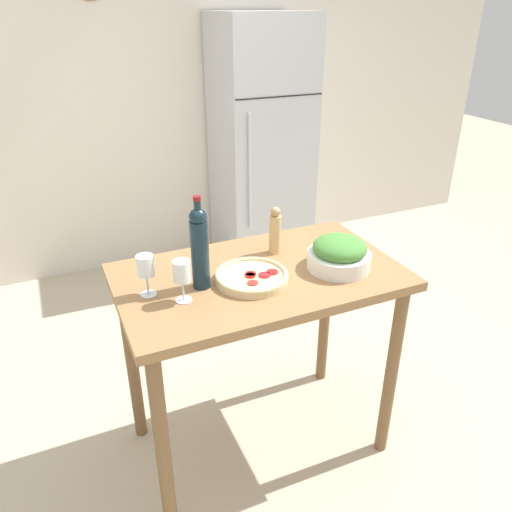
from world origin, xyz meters
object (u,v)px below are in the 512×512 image
(wine_glass_far, at_px, (146,268))
(pepper_mill, at_px, (275,231))
(homemade_pizza, at_px, (252,277))
(wine_bottle, at_px, (200,246))
(wine_glass_near, at_px, (182,274))
(refrigerator, at_px, (261,146))
(salad_bowl, at_px, (339,254))

(wine_glass_far, distance_m, pepper_mill, 0.60)
(homemade_pizza, bearing_deg, wine_bottle, 168.34)
(wine_bottle, distance_m, wine_glass_near, 0.13)
(refrigerator, distance_m, salad_bowl, 1.99)
(homemade_pizza, bearing_deg, wine_glass_far, 171.06)
(salad_bowl, bearing_deg, wine_glass_far, 172.10)
(salad_bowl, relative_size, homemade_pizza, 0.89)
(wine_glass_near, distance_m, pepper_mill, 0.53)
(wine_glass_near, bearing_deg, wine_bottle, 37.36)
(refrigerator, relative_size, wine_glass_near, 11.43)
(salad_bowl, bearing_deg, wine_bottle, 171.53)
(homemade_pizza, bearing_deg, refrigerator, 64.40)
(homemade_pizza, bearing_deg, wine_glass_near, -173.69)
(refrigerator, xyz_separation_m, pepper_mill, (-0.70, -1.69, 0.10))
(salad_bowl, bearing_deg, homemade_pizza, 173.22)
(wine_bottle, bearing_deg, wine_glass_far, 173.69)
(wine_glass_near, distance_m, wine_glass_far, 0.14)
(refrigerator, relative_size, salad_bowl, 7.19)
(wine_glass_near, relative_size, salad_bowl, 0.63)
(wine_glass_near, bearing_deg, pepper_mill, 24.90)
(pepper_mill, xyz_separation_m, salad_bowl, (0.18, -0.24, -0.04))
(refrigerator, distance_m, homemade_pizza, 2.08)
(wine_glass_near, relative_size, wine_glass_far, 1.00)
(wine_glass_near, distance_m, salad_bowl, 0.66)
(salad_bowl, bearing_deg, refrigerator, 74.63)
(refrigerator, bearing_deg, wine_glass_far, -125.50)
(wine_glass_far, bearing_deg, salad_bowl, -7.90)
(wine_glass_far, bearing_deg, pepper_mill, 12.37)
(wine_bottle, bearing_deg, refrigerator, 59.27)
(wine_glass_far, bearing_deg, wine_bottle, -6.31)
(wine_glass_near, bearing_deg, salad_bowl, -1.08)
(wine_glass_near, relative_size, pepper_mill, 0.77)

